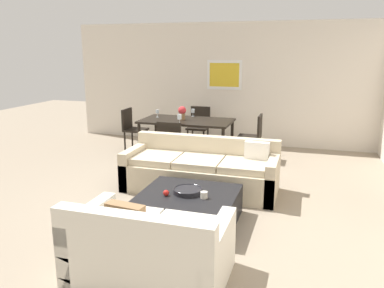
# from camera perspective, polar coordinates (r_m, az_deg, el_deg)

# --- Properties ---
(ground_plane) EXTENTS (18.00, 18.00, 0.00)m
(ground_plane) POSITION_cam_1_polar(r_m,az_deg,el_deg) (5.71, -0.18, -7.83)
(ground_plane) COLOR gray
(back_wall_unit) EXTENTS (8.40, 0.09, 2.70)m
(back_wall_unit) POSITION_cam_1_polar(r_m,az_deg,el_deg) (8.72, 8.67, 8.70)
(back_wall_unit) COLOR silver
(back_wall_unit) RESTS_ON ground
(sofa_beige) EXTENTS (2.31, 0.90, 0.78)m
(sofa_beige) POSITION_cam_1_polar(r_m,az_deg,el_deg) (5.89, 1.41, -4.10)
(sofa_beige) COLOR beige
(sofa_beige) RESTS_ON ground
(loveseat_white) EXTENTS (1.46, 0.90, 0.78)m
(loveseat_white) POSITION_cam_1_polar(r_m,az_deg,el_deg) (3.75, -6.43, -15.13)
(loveseat_white) COLOR silver
(loveseat_white) RESTS_ON ground
(coffee_table) EXTENTS (1.18, 1.07, 0.38)m
(coffee_table) POSITION_cam_1_polar(r_m,az_deg,el_deg) (4.85, -0.55, -9.44)
(coffee_table) COLOR black
(coffee_table) RESTS_ON ground
(decorative_bowl) EXTENTS (0.37, 0.37, 0.06)m
(decorative_bowl) POSITION_cam_1_polar(r_m,az_deg,el_deg) (4.78, -0.60, -6.90)
(decorative_bowl) COLOR black
(decorative_bowl) RESTS_ON coffee_table
(candle_jar) EXTENTS (0.09, 0.09, 0.08)m
(candle_jar) POSITION_cam_1_polar(r_m,az_deg,el_deg) (4.62, 1.79, -7.55)
(candle_jar) COLOR silver
(candle_jar) RESTS_ON coffee_table
(apple_on_coffee_table) EXTENTS (0.07, 0.07, 0.07)m
(apple_on_coffee_table) POSITION_cam_1_polar(r_m,az_deg,el_deg) (4.70, -3.86, -7.24)
(apple_on_coffee_table) COLOR red
(apple_on_coffee_table) RESTS_ON coffee_table
(dining_table) EXTENTS (1.80, 0.98, 0.75)m
(dining_table) POSITION_cam_1_polar(r_m,az_deg,el_deg) (7.66, -0.81, 3.10)
(dining_table) COLOR black
(dining_table) RESTS_ON ground
(dining_chair_left_far) EXTENTS (0.44, 0.44, 0.88)m
(dining_chair_left_far) POSITION_cam_1_polar(r_m,az_deg,el_deg) (8.38, -8.88, 2.62)
(dining_chair_left_far) COLOR black
(dining_chair_left_far) RESTS_ON ground
(dining_chair_right_far) EXTENTS (0.44, 0.44, 0.88)m
(dining_chair_right_far) POSITION_cam_1_polar(r_m,az_deg,el_deg) (7.62, 9.11, 1.51)
(dining_chair_right_far) COLOR black
(dining_chair_right_far) RESTS_ON ground
(dining_chair_foot) EXTENTS (0.44, 0.44, 0.88)m
(dining_chair_foot) POSITION_cam_1_polar(r_m,az_deg,el_deg) (6.87, -3.10, 0.31)
(dining_chair_foot) COLOR black
(dining_chair_foot) RESTS_ON ground
(dining_chair_head) EXTENTS (0.44, 0.44, 0.88)m
(dining_chair_head) POSITION_cam_1_polar(r_m,az_deg,el_deg) (8.53, 1.05, 2.99)
(dining_chair_head) COLOR black
(dining_chair_head) RESTS_ON ground
(wine_glass_head) EXTENTS (0.07, 0.07, 0.16)m
(wine_glass_head) POSITION_cam_1_polar(r_m,az_deg,el_deg) (8.03, 0.14, 4.89)
(wine_glass_head) COLOR silver
(wine_glass_head) RESTS_ON dining_table
(wine_glass_left_far) EXTENTS (0.07, 0.07, 0.15)m
(wine_glass_left_far) POSITION_cam_1_polar(r_m,az_deg,el_deg) (7.97, -5.15, 4.77)
(wine_glass_left_far) COLOR silver
(wine_glass_left_far) RESTS_ON dining_table
(wine_glass_foot) EXTENTS (0.08, 0.08, 0.18)m
(wine_glass_foot) POSITION_cam_1_polar(r_m,az_deg,el_deg) (7.22, -1.86, 4.03)
(wine_glass_foot) COLOR silver
(wine_glass_foot) RESTS_ON dining_table
(centerpiece_vase) EXTENTS (0.16, 0.16, 0.27)m
(centerpiece_vase) POSITION_cam_1_polar(r_m,az_deg,el_deg) (7.64, -1.47, 4.74)
(centerpiece_vase) COLOR olive
(centerpiece_vase) RESTS_ON dining_table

